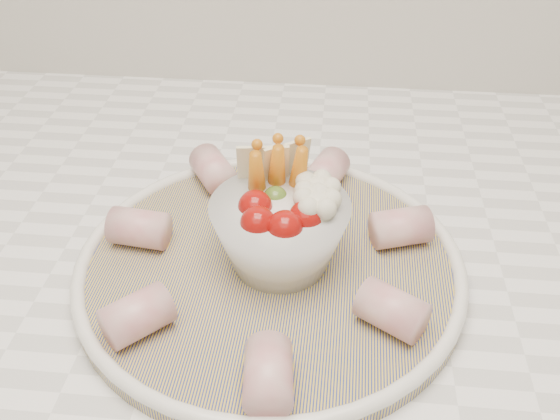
# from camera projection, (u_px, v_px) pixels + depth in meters

# --- Properties ---
(serving_platter) EXTENTS (0.34, 0.34, 0.02)m
(serving_platter) POSITION_uv_depth(u_px,v_px,m) (270.00, 265.00, 0.54)
(serving_platter) COLOR navy
(serving_platter) RESTS_ON kitchen_counter
(veggie_bowl) EXTENTS (0.12, 0.12, 0.10)m
(veggie_bowl) POSITION_uv_depth(u_px,v_px,m) (281.00, 227.00, 0.52)
(veggie_bowl) COLOR silver
(veggie_bowl) RESTS_ON serving_platter
(cured_meat_rolls) EXTENTS (0.29, 0.31, 0.03)m
(cured_meat_rolls) POSITION_uv_depth(u_px,v_px,m) (268.00, 247.00, 0.53)
(cured_meat_rolls) COLOR #C05861
(cured_meat_rolls) RESTS_ON serving_platter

